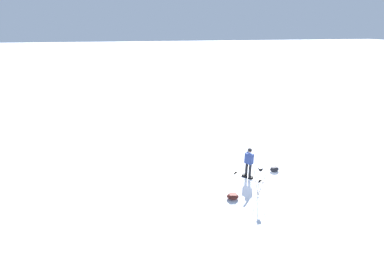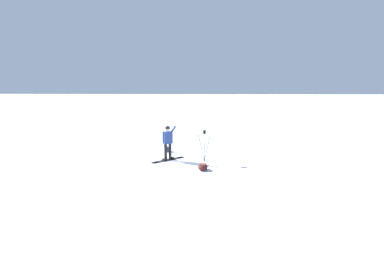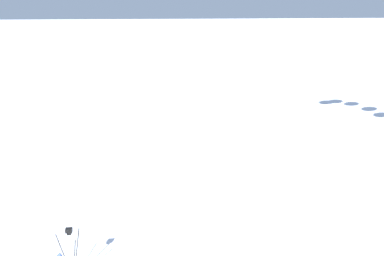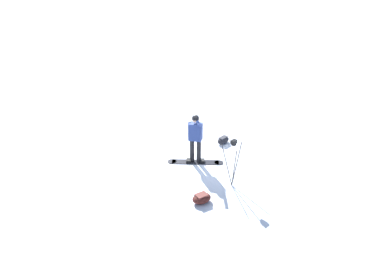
{
  "view_description": "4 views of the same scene",
  "coord_description": "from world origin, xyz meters",
  "px_view_note": "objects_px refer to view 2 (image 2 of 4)",
  "views": [
    {
      "loc": [
        11.77,
        -5.75,
        7.32
      ],
      "look_at": [
        2.66,
        -3.73,
        3.9
      ],
      "focal_mm": 25.76,
      "sensor_mm": 36.0,
      "label": 1
    },
    {
      "loc": [
        2.03,
        -12.25,
        3.32
      ],
      "look_at": [
        1.33,
        -1.26,
        1.69
      ],
      "focal_mm": 24.88,
      "sensor_mm": 36.0,
      "label": 2
    },
    {
      "loc": [
        -7.33,
        -2.47,
        6.75
      ],
      "look_at": [
        2.54,
        -3.5,
        3.69
      ],
      "focal_mm": 39.09,
      "sensor_mm": 36.0,
      "label": 3
    },
    {
      "loc": [
        7.85,
        -8.01,
        6.2
      ],
      "look_at": [
        1.66,
        -1.86,
        2.23
      ],
      "focal_mm": 36.55,
      "sensor_mm": 36.0,
      "label": 4
    }
  ],
  "objects_px": {
    "snowboard": "(168,160)",
    "gear_bag_small": "(203,167)",
    "snowboarder": "(168,139)",
    "camera_tripod": "(204,140)",
    "gear_bag_large": "(168,149)"
  },
  "relations": [
    {
      "from": "snowboard",
      "to": "gear_bag_small",
      "type": "bearing_deg",
      "value": -40.87
    },
    {
      "from": "snowboarder",
      "to": "camera_tripod",
      "type": "bearing_deg",
      "value": -7.59
    },
    {
      "from": "gear_bag_large",
      "to": "snowboarder",
      "type": "bearing_deg",
      "value": -81.35
    },
    {
      "from": "snowboard",
      "to": "snowboarder",
      "type": "bearing_deg",
      "value": 142.61
    },
    {
      "from": "snowboard",
      "to": "gear_bag_small",
      "type": "relative_size",
      "value": 2.31
    },
    {
      "from": "gear_bag_large",
      "to": "gear_bag_small",
      "type": "height_order",
      "value": "gear_bag_large"
    },
    {
      "from": "snowboarder",
      "to": "snowboard",
      "type": "distance_m",
      "value": 0.97
    },
    {
      "from": "snowboarder",
      "to": "gear_bag_small",
      "type": "xyz_separation_m",
      "value": [
        1.67,
        -1.44,
        -0.86
      ]
    },
    {
      "from": "gear_bag_large",
      "to": "gear_bag_small",
      "type": "distance_m",
      "value": 3.63
    },
    {
      "from": "snowboard",
      "to": "camera_tripod",
      "type": "bearing_deg",
      "value": -7.22
    },
    {
      "from": "snowboard",
      "to": "gear_bag_small",
      "type": "xyz_separation_m",
      "value": [
        1.65,
        -1.43,
        0.11
      ]
    },
    {
      "from": "snowboard",
      "to": "gear_bag_large",
      "type": "relative_size",
      "value": 2.63
    },
    {
      "from": "snowboarder",
      "to": "gear_bag_small",
      "type": "relative_size",
      "value": 2.74
    },
    {
      "from": "snowboarder",
      "to": "gear_bag_large",
      "type": "distance_m",
      "value": 1.87
    },
    {
      "from": "snowboarder",
      "to": "snowboard",
      "type": "height_order",
      "value": "snowboarder"
    }
  ]
}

